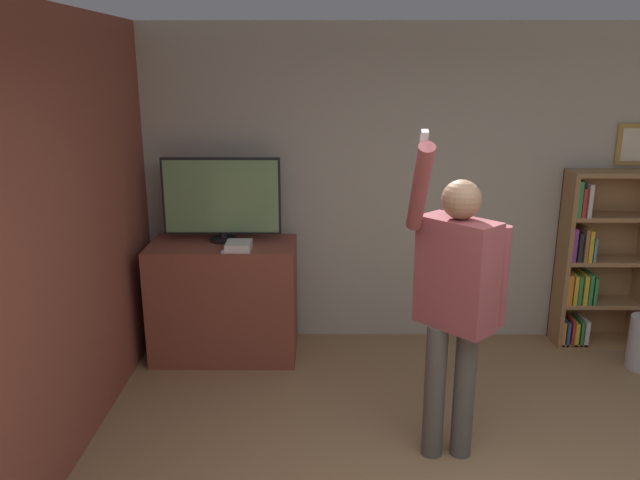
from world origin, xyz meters
name	(u,v)px	position (x,y,z in m)	size (l,w,h in m)	color
wall_back	(422,187)	(0.01, 3.01, 1.35)	(6.70, 0.09, 2.70)	#B2AD9E
wall_side_brick	(75,233)	(-2.38, 1.49, 1.35)	(0.06, 4.58, 2.70)	brown
tv_ledge	(225,300)	(-1.65, 2.58, 0.48)	(1.18, 0.61, 0.97)	brown
television	(222,199)	(-1.65, 2.66, 1.32)	(0.95, 0.22, 0.69)	black
game_console	(239,246)	(-1.50, 2.42, 1.00)	(0.19, 0.22, 0.06)	white
remote_loose	(227,250)	(-1.58, 2.37, 0.98)	(0.08, 0.14, 0.02)	white
bookshelf	(594,263)	(1.47, 2.83, 0.73)	(0.72, 0.28, 1.52)	#997047
person	(456,295)	(-0.06, 1.17, 1.07)	(0.60, 0.57, 2.04)	#56514C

